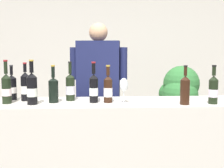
{
  "coord_description": "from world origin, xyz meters",
  "views": [
    {
      "loc": [
        -0.14,
        -2.49,
        1.45
      ],
      "look_at": [
        -0.0,
        0.0,
        1.17
      ],
      "focal_mm": 48.15,
      "sensor_mm": 36.0,
      "label": 1
    }
  ],
  "objects_px": {
    "wine_bottle_5": "(94,88)",
    "wine_bottle_9": "(53,89)",
    "wine_bottle_7": "(185,89)",
    "person_server": "(99,108)",
    "wine_glass": "(124,86)",
    "wine_bottle_3": "(32,88)",
    "wine_bottle_6": "(25,86)",
    "wine_bottle_8": "(6,88)",
    "wine_bottle_2": "(70,87)",
    "wine_bottle_4": "(108,89)",
    "wine_bottle_1": "(12,87)",
    "wine_bottle_0": "(213,89)",
    "potted_shrub": "(180,100)"
  },
  "relations": [
    {
      "from": "wine_bottle_1",
      "to": "wine_bottle_4",
      "type": "xyz_separation_m",
      "value": [
        0.83,
        -0.19,
        0.0
      ]
    },
    {
      "from": "wine_bottle_8",
      "to": "wine_bottle_9",
      "type": "height_order",
      "value": "wine_bottle_8"
    },
    {
      "from": "wine_bottle_2",
      "to": "person_server",
      "type": "xyz_separation_m",
      "value": [
        0.25,
        0.52,
        -0.29
      ]
    },
    {
      "from": "wine_glass",
      "to": "wine_bottle_6",
      "type": "bearing_deg",
      "value": 168.65
    },
    {
      "from": "wine_bottle_3",
      "to": "wine_bottle_7",
      "type": "bearing_deg",
      "value": -3.29
    },
    {
      "from": "wine_bottle_0",
      "to": "potted_shrub",
      "type": "distance_m",
      "value": 1.49
    },
    {
      "from": "potted_shrub",
      "to": "person_server",
      "type": "bearing_deg",
      "value": -146.56
    },
    {
      "from": "wine_bottle_1",
      "to": "wine_bottle_8",
      "type": "bearing_deg",
      "value": -87.35
    },
    {
      "from": "wine_bottle_5",
      "to": "wine_bottle_7",
      "type": "relative_size",
      "value": 1.08
    },
    {
      "from": "wine_bottle_3",
      "to": "wine_bottle_9",
      "type": "relative_size",
      "value": 1.15
    },
    {
      "from": "wine_bottle_6",
      "to": "potted_shrub",
      "type": "distance_m",
      "value": 2.11
    },
    {
      "from": "wine_bottle_1",
      "to": "wine_bottle_5",
      "type": "distance_m",
      "value": 0.74
    },
    {
      "from": "wine_bottle_4",
      "to": "wine_bottle_8",
      "type": "relative_size",
      "value": 0.88
    },
    {
      "from": "wine_bottle_3",
      "to": "wine_bottle_9",
      "type": "distance_m",
      "value": 0.18
    },
    {
      "from": "wine_bottle_8",
      "to": "potted_shrub",
      "type": "height_order",
      "value": "wine_bottle_8"
    },
    {
      "from": "wine_bottle_4",
      "to": "person_server",
      "type": "relative_size",
      "value": 0.18
    },
    {
      "from": "wine_bottle_2",
      "to": "wine_bottle_6",
      "type": "bearing_deg",
      "value": 178.22
    },
    {
      "from": "wine_bottle_9",
      "to": "wine_glass",
      "type": "height_order",
      "value": "wine_bottle_9"
    },
    {
      "from": "wine_bottle_8",
      "to": "potted_shrub",
      "type": "distance_m",
      "value": 2.28
    },
    {
      "from": "wine_bottle_4",
      "to": "person_server",
      "type": "height_order",
      "value": "person_server"
    },
    {
      "from": "wine_bottle_5",
      "to": "wine_bottle_9",
      "type": "bearing_deg",
      "value": 176.71
    },
    {
      "from": "wine_bottle_1",
      "to": "potted_shrub",
      "type": "height_order",
      "value": "wine_bottle_1"
    },
    {
      "from": "wine_bottle_7",
      "to": "person_server",
      "type": "xyz_separation_m",
      "value": [
        -0.68,
        0.77,
        -0.3
      ]
    },
    {
      "from": "wine_bottle_1",
      "to": "wine_bottle_6",
      "type": "xyz_separation_m",
      "value": [
        0.13,
        -0.06,
        0.01
      ]
    },
    {
      "from": "wine_bottle_0",
      "to": "wine_bottle_7",
      "type": "height_order",
      "value": "same"
    },
    {
      "from": "wine_bottle_1",
      "to": "wine_bottle_5",
      "type": "height_order",
      "value": "wine_bottle_5"
    },
    {
      "from": "wine_bottle_2",
      "to": "wine_bottle_9",
      "type": "height_order",
      "value": "wine_bottle_2"
    },
    {
      "from": "wine_bottle_7",
      "to": "person_server",
      "type": "distance_m",
      "value": 1.07
    },
    {
      "from": "wine_bottle_6",
      "to": "wine_glass",
      "type": "xyz_separation_m",
      "value": [
        0.83,
        -0.17,
        0.02
      ]
    },
    {
      "from": "wine_bottle_6",
      "to": "wine_bottle_8",
      "type": "relative_size",
      "value": 0.93
    },
    {
      "from": "wine_bottle_2",
      "to": "wine_bottle_9",
      "type": "xyz_separation_m",
      "value": [
        -0.13,
        -0.09,
        -0.0
      ]
    },
    {
      "from": "wine_bottle_0",
      "to": "potted_shrub",
      "type": "xyz_separation_m",
      "value": [
        0.14,
        1.45,
        -0.33
      ]
    },
    {
      "from": "person_server",
      "to": "wine_glass",
      "type": "bearing_deg",
      "value": -73.7
    },
    {
      "from": "wine_glass",
      "to": "potted_shrub",
      "type": "relative_size",
      "value": 0.17
    },
    {
      "from": "wine_bottle_6",
      "to": "person_server",
      "type": "height_order",
      "value": "person_server"
    },
    {
      "from": "wine_bottle_0",
      "to": "wine_bottle_3",
      "type": "relative_size",
      "value": 0.88
    },
    {
      "from": "wine_bottle_3",
      "to": "wine_bottle_9",
      "type": "height_order",
      "value": "wine_bottle_3"
    },
    {
      "from": "wine_bottle_3",
      "to": "wine_bottle_5",
      "type": "height_order",
      "value": "wine_bottle_3"
    },
    {
      "from": "wine_bottle_2",
      "to": "potted_shrub",
      "type": "relative_size",
      "value": 0.27
    },
    {
      "from": "wine_bottle_0",
      "to": "wine_bottle_5",
      "type": "relative_size",
      "value": 0.93
    },
    {
      "from": "wine_glass",
      "to": "wine_bottle_4",
      "type": "bearing_deg",
      "value": 163.05
    },
    {
      "from": "wine_bottle_2",
      "to": "wine_bottle_7",
      "type": "height_order",
      "value": "wine_bottle_2"
    },
    {
      "from": "wine_bottle_5",
      "to": "wine_bottle_6",
      "type": "height_order",
      "value": "wine_bottle_5"
    },
    {
      "from": "wine_bottle_2",
      "to": "wine_bottle_7",
      "type": "relative_size",
      "value": 1.07
    },
    {
      "from": "wine_bottle_4",
      "to": "wine_glass",
      "type": "height_order",
      "value": "wine_bottle_4"
    },
    {
      "from": "wine_bottle_0",
      "to": "wine_bottle_1",
      "type": "distance_m",
      "value": 1.71
    },
    {
      "from": "wine_glass",
      "to": "person_server",
      "type": "relative_size",
      "value": 0.12
    },
    {
      "from": "wine_bottle_6",
      "to": "wine_bottle_9",
      "type": "bearing_deg",
      "value": -22.18
    },
    {
      "from": "wine_glass",
      "to": "wine_bottle_2",
      "type": "bearing_deg",
      "value": 160.93
    },
    {
      "from": "wine_bottle_7",
      "to": "potted_shrub",
      "type": "bearing_deg",
      "value": 75.41
    }
  ]
}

